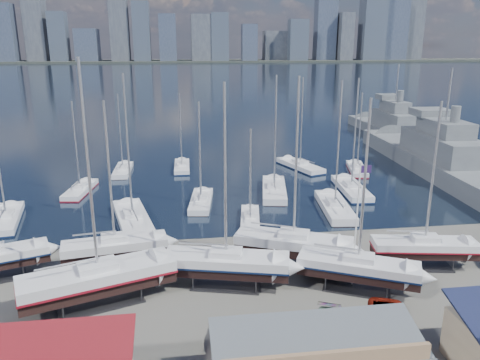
{
  "coord_description": "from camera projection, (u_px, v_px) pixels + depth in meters",
  "views": [
    {
      "loc": [
        -7.75,
        -47.0,
        20.12
      ],
      "look_at": [
        -0.27,
        8.0,
        4.12
      ],
      "focal_mm": 35.0,
      "sensor_mm": 36.0,
      "label": 1
    }
  ],
  "objects": [
    {
      "name": "car_c",
      "position": [
        387.0,
        321.0,
        34.1
      ],
      "size": [
        4.53,
        6.28,
        1.59
      ],
      "primitive_type": "imported",
      "rotation": [
        0.0,
        0.0,
        -0.37
      ],
      "color": "gray",
      "rests_on": "ground"
    },
    {
      "name": "car_a",
      "position": [
        226.0,
        340.0,
        31.97
      ],
      "size": [
        2.18,
        4.38,
        1.43
      ],
      "primitive_type": "imported",
      "rotation": [
        0.0,
        0.0,
        -0.12
      ],
      "color": "gray",
      "rests_on": "ground"
    },
    {
      "name": "sailboat_moored_1",
      "position": [
        80.0,
        191.0,
        66.27
      ],
      "size": [
        3.78,
        9.33,
        13.55
      ],
      "rotation": [
        0.0,
        0.0,
        1.43
      ],
      "color": "black",
      "rests_on": "water"
    },
    {
      "name": "sailboat_cradle_4",
      "position": [
        293.0,
        244.0,
        43.97
      ],
      "size": [
        11.18,
        7.22,
        17.64
      ],
      "rotation": [
        0.0,
        0.0,
        -0.42
      ],
      "color": "#2D2D33",
      "rests_on": "ground"
    },
    {
      "name": "sailboat_moored_4",
      "position": [
        201.0,
        202.0,
        61.3
      ],
      "size": [
        3.82,
        9.6,
        14.11
      ],
      "rotation": [
        0.0,
        0.0,
        1.44
      ],
      "color": "black",
      "rests_on": "water"
    },
    {
      "name": "sailboat_moored_3",
      "position": [
        133.0,
        221.0,
        54.83
      ],
      "size": [
        5.97,
        12.55,
        18.09
      ],
      "rotation": [
        0.0,
        0.0,
        1.79
      ],
      "color": "black",
      "rests_on": "water"
    },
    {
      "name": "flagpole",
      "position": [
        358.0,
        218.0,
        38.93
      ],
      "size": [
        0.98,
        0.12,
        11.03
      ],
      "color": "white",
      "rests_on": "ground"
    },
    {
      "name": "car_d",
      "position": [
        325.0,
        329.0,
        33.17
      ],
      "size": [
        3.95,
        5.44,
        1.46
      ],
      "primitive_type": "imported",
      "rotation": [
        0.0,
        0.0,
        -0.43
      ],
      "color": "gray",
      "rests_on": "ground"
    },
    {
      "name": "sailboat_moored_2",
      "position": [
        123.0,
        171.0,
        76.57
      ],
      "size": [
        2.66,
        8.99,
        13.51
      ],
      "rotation": [
        0.0,
        0.0,
        1.55
      ],
      "color": "black",
      "rests_on": "water"
    },
    {
      "name": "naval_ship_west",
      "position": [
        393.0,
        130.0,
        105.8
      ],
      "size": [
        6.83,
        40.51,
        17.64
      ],
      "rotation": [
        0.0,
        0.0,
        1.56
      ],
      "color": "slate",
      "rests_on": "water"
    },
    {
      "name": "sailboat_cradle_2",
      "position": [
        115.0,
        247.0,
        43.6
      ],
      "size": [
        9.85,
        4.16,
        15.62
      ],
      "rotation": [
        0.0,
        0.0,
        0.16
      ],
      "color": "#2D2D33",
      "rests_on": "ground"
    },
    {
      "name": "sailboat_cradle_5",
      "position": [
        358.0,
        268.0,
        39.44
      ],
      "size": [
        10.3,
        7.01,
        16.3
      ],
      "rotation": [
        0.0,
        0.0,
        -0.46
      ],
      "color": "#2D2D33",
      "rests_on": "ground"
    },
    {
      "name": "naval_ship_east",
      "position": [
        440.0,
        164.0,
        75.91
      ],
      "size": [
        10.9,
        51.52,
        18.6
      ],
      "rotation": [
        0.0,
        0.0,
        1.52
      ],
      "color": "slate",
      "rests_on": "water"
    },
    {
      "name": "sailboat_moored_0",
      "position": [
        7.0,
        220.0,
        55.0
      ],
      "size": [
        4.72,
        10.76,
        15.56
      ],
      "rotation": [
        0.0,
        0.0,
        1.75
      ],
      "color": "black",
      "rests_on": "water"
    },
    {
      "name": "sailboat_cradle_3",
      "position": [
        226.0,
        263.0,
        40.09
      ],
      "size": [
        11.27,
        5.65,
        17.44
      ],
      "rotation": [
        0.0,
        0.0,
        -0.25
      ],
      "color": "#2D2D33",
      "rests_on": "ground"
    },
    {
      "name": "sailboat_moored_5",
      "position": [
        182.0,
        167.0,
        78.86
      ],
      "size": [
        2.7,
        8.96,
        13.32
      ],
      "rotation": [
        0.0,
        0.0,
        1.55
      ],
      "color": "black",
      "rests_on": "water"
    },
    {
      "name": "sailboat_moored_11",
      "position": [
        357.0,
        170.0,
        77.41
      ],
      "size": [
        4.58,
        9.42,
        13.57
      ],
      "rotation": [
        0.0,
        0.0,
        1.34
      ],
      "color": "black",
      "rests_on": "water"
    },
    {
      "name": "skyline",
      "position": [
        173.0,
        29.0,
        566.75
      ],
      "size": [
        639.14,
        43.8,
        107.69
      ],
      "color": "#475166",
      "rests_on": "far_shore"
    },
    {
      "name": "sailboat_cradle_1",
      "position": [
        99.0,
        278.0,
        37.25
      ],
      "size": [
        12.59,
        7.31,
        19.37
      ],
      "rotation": [
        0.0,
        0.0,
        0.34
      ],
      "color": "#2D2D33",
      "rests_on": "ground"
    },
    {
      "name": "sailboat_moored_8",
      "position": [
        300.0,
        167.0,
        79.21
      ],
      "size": [
        6.4,
        11.04,
        15.93
      ],
      "rotation": [
        0.0,
        0.0,
        1.91
      ],
      "color": "black",
      "rests_on": "water"
    },
    {
      "name": "sailboat_cradle_6",
      "position": [
        424.0,
        247.0,
        43.54
      ],
      "size": [
        9.92,
        4.26,
        15.56
      ],
      "rotation": [
        0.0,
        0.0,
        -0.17
      ],
      "color": "#2D2D33",
      "rests_on": "ground"
    },
    {
      "name": "sailboat_moored_9",
      "position": [
        335.0,
        209.0,
        58.91
      ],
      "size": [
        4.39,
        11.53,
        16.99
      ],
      "rotation": [
        0.0,
        0.0,
        1.46
      ],
      "color": "black",
      "rests_on": "water"
    },
    {
      "name": "sailboat_moored_7",
      "position": [
        274.0,
        191.0,
        65.9
      ],
      "size": [
        5.19,
        11.77,
        17.18
      ],
      "rotation": [
        0.0,
        0.0,
        1.39
      ],
      "color": "black",
      "rests_on": "water"
    },
    {
      "name": "car_b",
      "position": [
        275.0,
        337.0,
        32.37
      ],
      "size": [
        4.32,
        2.66,
        1.35
      ],
      "primitive_type": "imported",
      "rotation": [
        0.0,
        0.0,
        1.9
      ],
      "color": "gray",
      "rests_on": "ground"
    },
    {
      "name": "water",
      "position": [
        186.0,
        75.0,
        337.01
      ],
      "size": [
        1400.0,
        600.0,
        0.4
      ],
      "primitive_type": "cube",
      "color": "#172235",
      "rests_on": "ground"
    },
    {
      "name": "sailboat_moored_6",
      "position": [
        250.0,
        219.0,
        55.53
      ],
      "size": [
        3.35,
        8.02,
        11.62
      ],
      "rotation": [
        0.0,
        0.0,
        1.42
      ],
      "color": "black",
      "rests_on": "water"
    },
    {
      "name": "sailboat_moored_10",
      "position": [
        351.0,
        190.0,
        66.51
      ],
      "size": [
        3.96,
        11.38,
        16.72
      ],
      "rotation": [
        0.0,
        0.0,
        1.5
      ],
      "color": "black",
      "rests_on": "water"
    },
    {
      "name": "ground",
      "position": [
        270.0,
        279.0,
        41.8
      ],
      "size": [
        1400.0,
        1400.0,
        0.0
      ],
      "primitive_type": "plane",
      "color": "#605E59",
      "rests_on": "ground"
    },
    {
      "name": "far_shore",
      "position": [
        181.0,
        61.0,
        584.22
      ],
      "size": [
        1400.0,
        80.0,
        2.2
      ],
      "primitive_type": "cube",
      "color": "#2D332D",
      "rests_on": "ground"
    }
  ]
}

